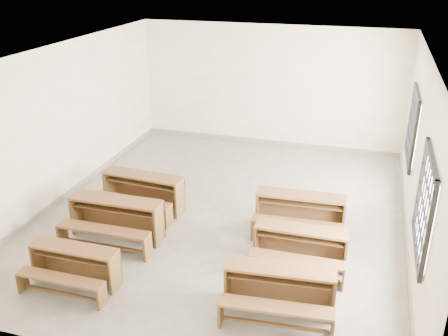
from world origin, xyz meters
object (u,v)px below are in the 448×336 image
(desk_set_2, at_px, (142,190))
(desk_set_4, at_px, (300,245))
(desk_set_5, at_px, (300,210))
(desk_set_1, at_px, (115,216))
(desk_set_3, at_px, (279,287))
(desk_set_0, at_px, (74,263))

(desk_set_2, relative_size, desk_set_4, 1.13)
(desk_set_2, bearing_deg, desk_set_5, 5.25)
(desk_set_2, bearing_deg, desk_set_1, -84.90)
(desk_set_1, xyz_separation_m, desk_set_5, (3.17, 1.21, -0.02))
(desk_set_1, xyz_separation_m, desk_set_3, (3.24, -1.17, -0.03))
(desk_set_0, height_order, desk_set_5, desk_set_5)
(desk_set_3, bearing_deg, desk_set_2, 139.43)
(desk_set_2, bearing_deg, desk_set_4, -13.54)
(desk_set_1, height_order, desk_set_5, desk_set_1)
(desk_set_0, bearing_deg, desk_set_3, 4.82)
(desk_set_2, bearing_deg, desk_set_3, -31.22)
(desk_set_2, height_order, desk_set_4, desk_set_2)
(desk_set_1, height_order, desk_set_2, desk_set_1)
(desk_set_0, distance_m, desk_set_1, 1.44)
(desk_set_4, bearing_deg, desk_set_5, 98.13)
(desk_set_5, bearing_deg, desk_set_3, -91.08)
(desk_set_0, xyz_separation_m, desk_set_2, (-0.05, 2.60, 0.07))
(desk_set_0, bearing_deg, desk_set_4, 24.56)
(desk_set_0, relative_size, desk_set_4, 0.92)
(desk_set_3, distance_m, desk_set_4, 1.25)
(desk_set_5, bearing_deg, desk_set_2, 178.17)
(desk_set_0, bearing_deg, desk_set_1, 91.53)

